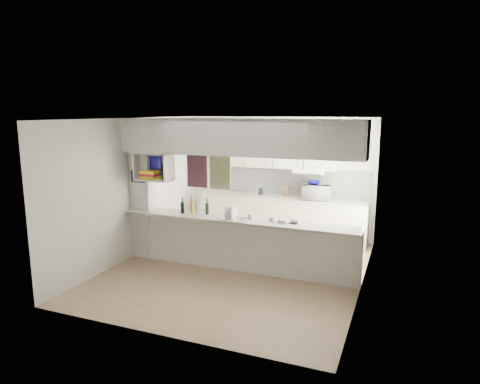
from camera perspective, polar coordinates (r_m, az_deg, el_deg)
The scene contains 16 objects.
floor at distance 7.58m, azimuth -0.46°, elevation -10.31°, with size 4.80×4.80×0.00m, color #977857.
ceiling at distance 7.07m, azimuth -0.49°, elevation 9.76°, with size 4.80×4.80×0.00m, color white.
wall_back at distance 9.44m, azimuth 5.02°, elevation 2.05°, with size 4.20×4.20×0.00m, color silver.
wall_left at distance 8.22m, azimuth -14.16°, elevation 0.46°, with size 4.80×4.80×0.00m, color silver.
wall_right at distance 6.73m, azimuth 16.35°, elevation -1.91°, with size 4.80×4.80×0.00m, color silver.
servery_partition at distance 7.22m, azimuth -1.75°, elevation 2.27°, with size 4.20×0.50×2.60m.
cubby_shelf at distance 7.81m, azimuth -11.38°, elevation 3.09°, with size 0.65×0.35×0.50m.
kitchen_run at distance 9.24m, azimuth 5.45°, elevation -1.15°, with size 3.60×0.63×2.24m.
microwave at distance 8.94m, azimuth 10.04°, elevation 0.01°, with size 0.58×0.39×0.32m, color white.
bowl at distance 8.90m, azimuth 9.85°, elevation 1.24°, with size 0.26×0.26×0.06m, color #0F0C85.
dish_rack at distance 7.24m, azimuth -0.96°, elevation -2.93°, with size 0.45×0.35×0.23m.
cup at distance 7.17m, azimuth 1.34°, elevation -3.33°, with size 0.11×0.11×0.09m, color white.
wine_bottles at distance 7.65m, azimuth -6.05°, elevation -2.05°, with size 0.51×0.14×0.32m.
plastic_tubs at distance 7.09m, azimuth 5.58°, elevation -3.78°, with size 0.52×0.22×0.07m.
utensil_jar at distance 9.35m, azimuth 2.81°, elevation 0.08°, with size 0.10×0.10×0.14m, color black.
knife_block at distance 9.21m, azimuth 6.17°, elevation 0.10°, with size 0.11×0.09×0.22m, color brown.
Camera 1 is at (2.66, -6.55, 2.72)m, focal length 32.00 mm.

